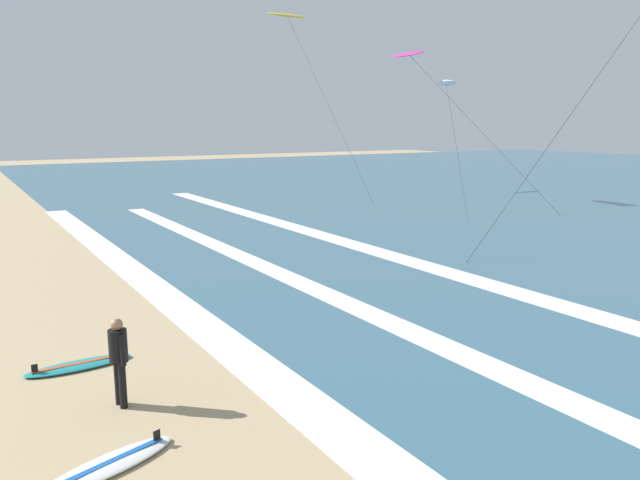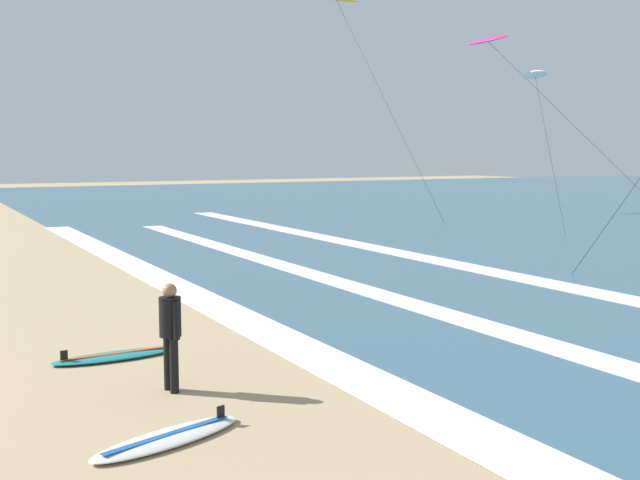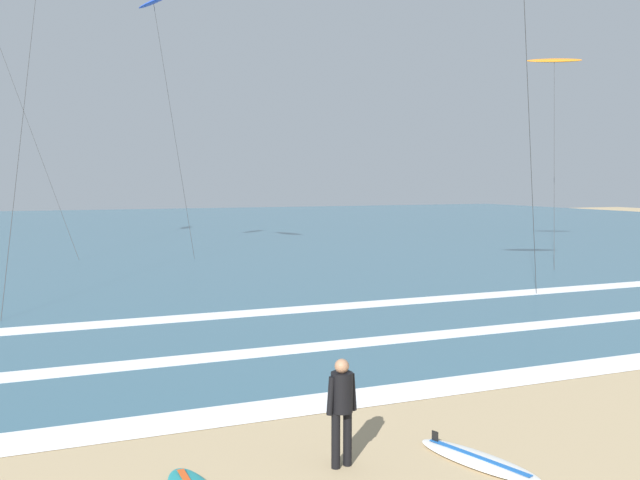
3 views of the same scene
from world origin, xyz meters
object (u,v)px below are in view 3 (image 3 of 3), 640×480
Objects in this scene: surfer_left_far at (342,402)px; kite_orange_high_left at (554,62)px; kite_blue_mid_center at (154,4)px; surfboard_foreground_flat at (478,460)px.

kite_orange_high_left reaches higher than surfer_left_far.
surfer_left_far is at bearing -93.76° from kite_blue_mid_center.
surfer_left_far is 30.26m from kite_blue_mid_center.
kite_orange_high_left is at bearing 44.74° from surfer_left_far.
surfer_left_far is 0.73× the size of surfboard_foreground_flat.
kite_orange_high_left is at bearing -8.95° from kite_blue_mid_center.
kite_blue_mid_center is (1.82, 27.66, 12.14)m from surfer_left_far.
kite_blue_mid_center reaches higher than surfboard_foreground_flat.
surfboard_foreground_flat is (1.91, -0.64, -0.91)m from surfer_left_far.
surfboard_foreground_flat is at bearing -132.17° from kite_orange_high_left.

